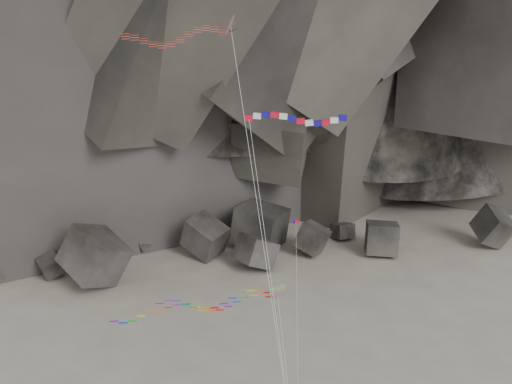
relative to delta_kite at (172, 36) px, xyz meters
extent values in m
cube|color=#47423F|center=(11.96, 28.93, -30.90)|extent=(6.50, 6.33, 5.32)
cube|color=#47423F|center=(-4.95, 38.22, -31.37)|extent=(3.81, 3.83, 4.30)
cube|color=#47423F|center=(27.30, 37.84, -31.66)|extent=(3.54, 3.70, 2.80)
cube|color=#47423F|center=(48.05, 30.44, -30.58)|extent=(5.20, 6.17, 6.73)
cube|color=#47423F|center=(5.56, 33.82, -30.49)|extent=(7.09, 7.79, 6.86)
cube|color=#47423F|center=(-15.30, 30.91, -31.62)|extent=(3.91, 4.05, 3.74)
cube|color=#47423F|center=(20.92, 32.49, -30.95)|extent=(6.18, 5.47, 5.22)
cube|color=#47423F|center=(30.87, 30.87, -30.56)|extent=(5.68, 5.64, 5.02)
cube|color=#47423F|center=(-9.22, 26.86, -30.02)|extent=(10.01, 8.75, 8.89)
cube|color=#47423F|center=(14.21, 37.19, -30.01)|extent=(9.72, 9.40, 6.57)
cube|color=#47423F|center=(-3.25, 38.12, -31.43)|extent=(4.01, 3.17, 3.79)
cylinder|color=silver|center=(5.90, -6.73, -15.15)|extent=(2.59, 14.20, 31.75)
cube|color=red|center=(6.19, 1.26, -6.80)|extent=(0.77, 0.60, 0.45)
cube|color=white|center=(6.88, 1.07, -6.61)|extent=(0.80, 0.61, 0.51)
cube|color=#160C8B|center=(7.57, 0.84, -6.49)|extent=(0.82, 0.61, 0.54)
cube|color=red|center=(8.26, 0.58, -6.47)|extent=(0.82, 0.61, 0.54)
cube|color=white|center=(8.95, 0.32, -6.57)|extent=(0.81, 0.61, 0.52)
cube|color=#160C8B|center=(9.64, 0.09, -6.75)|extent=(0.78, 0.60, 0.47)
cube|color=red|center=(10.33, -0.12, -6.94)|extent=(0.79, 0.61, 0.50)
cube|color=white|center=(11.02, -0.27, -7.08)|extent=(0.82, 0.61, 0.53)
cube|color=#160C8B|center=(11.71, -0.38, -7.13)|extent=(0.82, 0.61, 0.54)
cube|color=red|center=(12.40, -0.47, -7.05)|extent=(0.81, 0.61, 0.52)
cube|color=white|center=(13.09, -0.54, -6.89)|extent=(0.79, 0.60, 0.48)
cube|color=#160C8B|center=(13.78, -0.62, -6.69)|extent=(0.79, 0.61, 0.48)
cylinder|color=silver|center=(6.69, -6.37, -18.91)|extent=(1.02, 14.90, 24.24)
cube|color=#D2FB0D|center=(8.13, -1.64, -21.40)|extent=(1.48, 0.99, 0.83)
cube|color=#0CB219|center=(8.13, -1.84, -21.71)|extent=(1.23, 0.77, 0.57)
cylinder|color=silver|center=(7.65, -7.72, -26.21)|extent=(0.98, 12.19, 9.65)
cube|color=red|center=(11.03, 3.55, -17.08)|extent=(0.56, 0.18, 0.36)
cube|color=#160C8B|center=(10.85, 3.56, -17.08)|extent=(0.21, 0.09, 0.37)
cylinder|color=silver|center=(9.11, -5.13, -24.05)|extent=(3.87, 17.37, 13.95)
camera|label=1|loc=(-2.98, -51.07, 2.59)|focal=45.00mm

